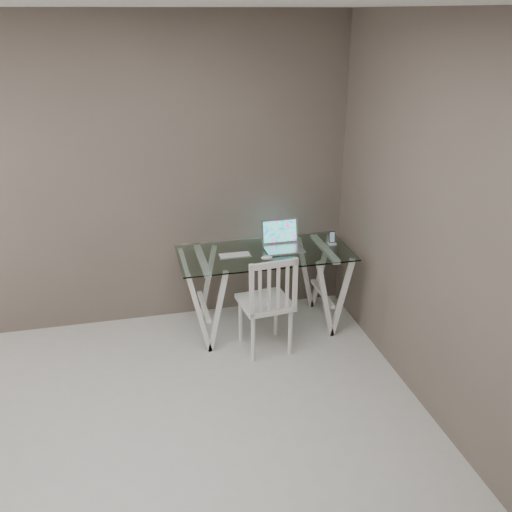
# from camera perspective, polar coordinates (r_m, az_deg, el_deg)

# --- Properties ---
(room) EXTENTS (4.50, 4.52, 2.71)m
(room) POSITION_cam_1_polar(r_m,az_deg,el_deg) (2.80, -14.15, 2.62)
(room) COLOR beige
(room) RESTS_ON ground
(desk) EXTENTS (1.50, 0.70, 0.75)m
(desk) POSITION_cam_1_polar(r_m,az_deg,el_deg) (5.10, 0.86, -3.37)
(desk) COLOR silver
(desk) RESTS_ON ground
(chair) EXTENTS (0.45, 0.45, 0.89)m
(chair) POSITION_cam_1_polar(r_m,az_deg,el_deg) (4.68, 1.23, -4.46)
(chair) COLOR white
(chair) RESTS_ON ground
(laptop) EXTENTS (0.33, 0.28, 0.23)m
(laptop) POSITION_cam_1_polar(r_m,az_deg,el_deg) (5.03, 2.63, 1.46)
(laptop) COLOR silver
(laptop) RESTS_ON desk
(keyboard) EXTENTS (0.28, 0.12, 0.01)m
(keyboard) POSITION_cam_1_polar(r_m,az_deg,el_deg) (4.88, -2.15, 0.08)
(keyboard) COLOR silver
(keyboard) RESTS_ON desk
(mouse) EXTENTS (0.10, 0.06, 0.03)m
(mouse) POSITION_cam_1_polar(r_m,az_deg,el_deg) (4.80, 1.08, -0.16)
(mouse) COLOR white
(mouse) RESTS_ON desk
(phone_dock) EXTENTS (0.06, 0.06, 0.12)m
(phone_dock) POSITION_cam_1_polar(r_m,az_deg,el_deg) (5.15, 7.61, 1.52)
(phone_dock) COLOR white
(phone_dock) RESTS_ON desk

